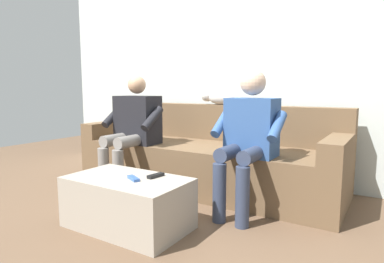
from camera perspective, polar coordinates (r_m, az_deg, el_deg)
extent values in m
plane|color=brown|center=(2.74, -5.03, -13.24)|extent=(8.00, 8.00, 0.00)
cube|color=silver|center=(3.66, 6.89, 12.68)|extent=(4.76, 0.06, 2.61)
cube|color=brown|center=(3.16, 1.51, -6.31)|extent=(2.21, 0.68, 0.43)
cube|color=brown|center=(3.49, 5.05, -1.93)|extent=(2.55, 0.17, 0.80)
cube|color=brown|center=(2.75, 23.62, -7.23)|extent=(0.17, 0.68, 0.60)
cube|color=brown|center=(3.87, -13.92, -2.73)|extent=(0.17, 0.68, 0.60)
cube|color=#A89E8E|center=(2.39, -11.08, -12.00)|extent=(0.85, 0.49, 0.36)
cube|color=#335693|center=(2.64, 10.34, 0.72)|extent=(0.38, 0.26, 0.46)
sphere|color=beige|center=(2.62, 10.52, 8.35)|extent=(0.20, 0.20, 0.20)
cylinder|color=#333D56|center=(2.46, 10.59, -3.90)|extent=(0.11, 0.38, 0.11)
cylinder|color=#333D56|center=(2.53, 6.78, -3.51)|extent=(0.11, 0.38, 0.11)
cylinder|color=#333D56|center=(2.36, 8.73, -11.18)|extent=(0.10, 0.10, 0.43)
cylinder|color=#333D56|center=(2.43, 4.76, -10.55)|extent=(0.10, 0.10, 0.43)
cylinder|color=#335693|center=(2.48, 14.56, 0.86)|extent=(0.08, 0.27, 0.22)
cylinder|color=#335693|center=(2.65, 5.15, 1.48)|extent=(0.08, 0.27, 0.22)
cube|color=black|center=(3.25, -9.41, 2.03)|extent=(0.42, 0.25, 0.46)
sphere|color=tan|center=(3.24, -9.54, 8.00)|extent=(0.17, 0.17, 0.17)
cylinder|color=gray|center=(3.08, -10.37, -1.62)|extent=(0.11, 0.37, 0.11)
cylinder|color=gray|center=(3.20, -12.76, -1.34)|extent=(0.11, 0.37, 0.11)
cylinder|color=gray|center=(3.00, -12.65, -7.22)|extent=(0.10, 0.10, 0.43)
cylinder|color=gray|center=(3.12, -15.03, -6.70)|extent=(0.10, 0.10, 0.43)
cylinder|color=black|center=(3.03, -6.89, 2.25)|extent=(0.08, 0.27, 0.22)
cylinder|color=black|center=(3.36, -13.51, 2.61)|extent=(0.08, 0.27, 0.22)
ellipsoid|color=silver|center=(3.44, 5.15, 5.84)|extent=(0.30, 0.15, 0.14)
sphere|color=silver|center=(3.52, 2.63, 6.19)|extent=(0.12, 0.12, 0.12)
cone|color=silver|center=(3.54, 2.96, 6.97)|extent=(0.04, 0.04, 0.04)
cone|color=silver|center=(3.49, 2.48, 6.97)|extent=(0.04, 0.04, 0.04)
cylinder|color=silver|center=(3.35, 8.35, 5.27)|extent=(0.18, 0.03, 0.03)
cube|color=#3860B7|center=(2.28, -10.13, -8.00)|extent=(0.14, 0.10, 0.02)
cube|color=black|center=(2.32, -6.30, -7.61)|extent=(0.06, 0.14, 0.02)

